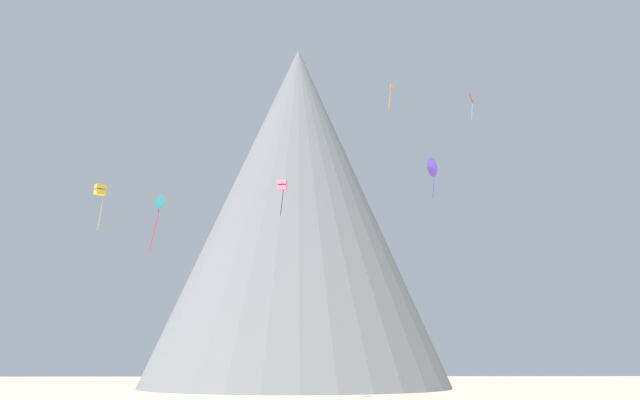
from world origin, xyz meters
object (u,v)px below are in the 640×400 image
(kite_indigo_high, at_px, (431,168))
(kite_cyan_mid, at_px, (158,202))
(kite_pink_high, at_px, (282,186))
(kite_orange_high, at_px, (391,92))
(rock_massif, at_px, (299,214))
(kite_gold_mid, at_px, (100,190))
(kite_red_high, at_px, (471,100))

(kite_indigo_high, distance_m, kite_cyan_mid, 31.05)
(kite_pink_high, bearing_deg, kite_indigo_high, 158.82)
(kite_orange_high, xyz_separation_m, kite_pink_high, (-13.74, 4.36, -11.35))
(rock_massif, xyz_separation_m, kite_cyan_mid, (-13.55, -63.26, -13.28))
(kite_gold_mid, bearing_deg, kite_red_high, -30.65)
(kite_red_high, bearing_deg, kite_pink_high, 141.01)
(rock_massif, height_order, kite_gold_mid, rock_massif)
(rock_massif, distance_m, kite_orange_high, 48.40)
(rock_massif, xyz_separation_m, kite_indigo_high, (14.88, -52.83, -6.39))
(kite_cyan_mid, bearing_deg, kite_red_high, 132.05)
(kite_pink_high, bearing_deg, kite_gold_mid, 25.39)
(rock_massif, relative_size, kite_orange_high, 20.81)
(kite_cyan_mid, xyz_separation_m, kite_pink_high, (11.23, 20.90, 7.40))
(kite_indigo_high, distance_m, kite_orange_high, 13.79)
(kite_red_high, height_order, kite_pink_high, kite_red_high)
(kite_orange_high, xyz_separation_m, kite_cyan_mid, (-24.97, -16.54, -18.75))
(kite_gold_mid, relative_size, kite_orange_high, 1.69)
(kite_orange_high, bearing_deg, kite_gold_mid, 164.69)
(kite_indigo_high, bearing_deg, kite_pink_high, -139.01)
(kite_gold_mid, xyz_separation_m, kite_pink_high, (21.37, 5.82, 2.33))
(kite_indigo_high, xyz_separation_m, kite_orange_high, (-3.45, 6.11, 11.87))
(rock_massif, bearing_deg, kite_red_high, -64.41)
(kite_pink_high, bearing_deg, rock_massif, -82.98)
(kite_indigo_high, relative_size, kite_cyan_mid, 0.88)
(rock_massif, xyz_separation_m, kite_red_high, (21.98, -45.88, 4.83))
(kite_red_high, xyz_separation_m, kite_indigo_high, (-7.10, -6.94, -11.22))
(rock_massif, height_order, kite_cyan_mid, rock_massif)
(kite_cyan_mid, bearing_deg, kite_orange_high, 139.51)
(kite_gold_mid, distance_m, kite_cyan_mid, 18.87)
(rock_massif, xyz_separation_m, kite_pink_high, (-2.32, -42.36, -5.87))
(kite_orange_high, bearing_deg, rock_massif, 86.05)
(rock_massif, bearing_deg, kite_cyan_mid, -102.09)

